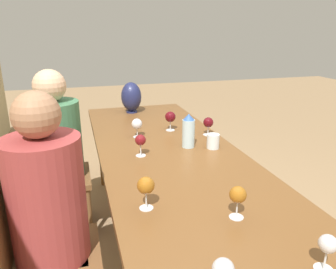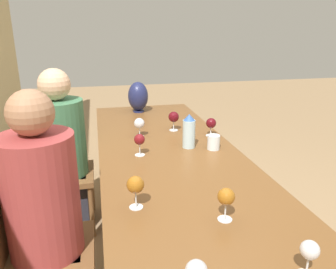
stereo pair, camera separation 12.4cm
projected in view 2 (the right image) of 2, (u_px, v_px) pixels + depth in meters
The scene contains 16 objects.
ground_plane at pixel (171, 255), 2.28m from camera, with size 14.00×14.00×0.00m, color #937551.
dining_table at pixel (171, 164), 2.06m from camera, with size 2.64×0.88×0.76m.
water_bottle at pixel (189, 131), 2.12m from camera, with size 0.08×0.08×0.22m.
water_tumbler at pixel (214, 142), 2.11m from camera, with size 0.08×0.08×0.09m.
vase at pixel (138, 97), 3.00m from camera, with size 0.18×0.18×0.28m.
wine_glass_1 at pixel (139, 124), 2.33m from camera, with size 0.08×0.08×0.14m.
wine_glass_2 at pixel (135, 185), 1.40m from camera, with size 0.08×0.08×0.15m.
wine_glass_3 at pixel (174, 117), 2.47m from camera, with size 0.08×0.08×0.15m.
wine_glass_4 at pixel (139, 140), 1.99m from camera, with size 0.07×0.07×0.14m.
wine_glass_5 at pixel (211, 124), 2.35m from camera, with size 0.07×0.07×0.13m.
wine_glass_6 at pixel (310, 251), 1.01m from camera, with size 0.06×0.06×0.13m.
wine_glass_7 at pixel (226, 197), 1.31m from camera, with size 0.07×0.07×0.14m.
chair_near at pixel (34, 247), 1.61m from camera, with size 0.44×0.44×0.88m.
chair_far at pixel (54, 171), 2.46m from camera, with size 0.44×0.44×0.88m.
person_near at pixel (47, 211), 1.57m from camera, with size 0.35×0.35×1.26m.
person_far at pixel (63, 147), 2.42m from camera, with size 0.37×0.37×1.24m.
Camera 2 is at (-1.85, 0.43, 1.51)m, focal length 35.00 mm.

